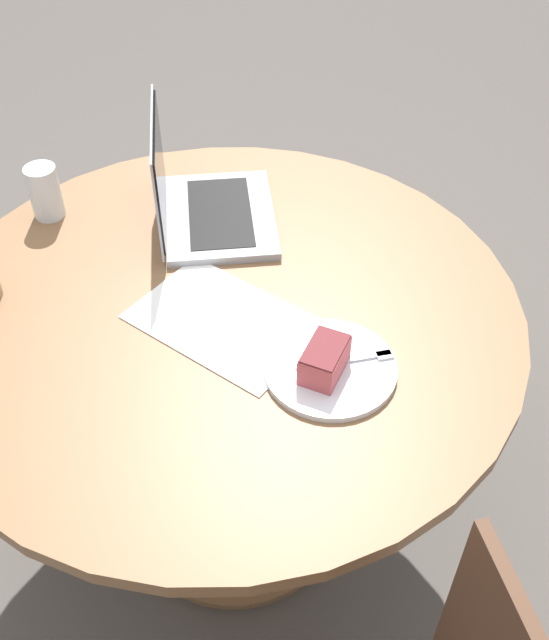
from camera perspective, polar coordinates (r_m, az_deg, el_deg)
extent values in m
plane|color=#4C4742|center=(1.97, -2.89, -14.14)|extent=(12.00, 12.00, 0.00)
cylinder|color=brown|center=(1.96, -2.90, -13.99)|extent=(0.53, 0.53, 0.02)
cylinder|color=brown|center=(1.68, -3.31, -7.84)|extent=(0.12, 0.12, 0.66)
cylinder|color=brown|center=(1.43, -3.86, 0.75)|extent=(1.13, 1.13, 0.03)
cube|color=white|center=(1.38, -3.86, -0.06)|extent=(0.36, 0.26, 0.00)
cylinder|color=silver|center=(1.29, 4.27, -3.67)|extent=(0.23, 0.23, 0.01)
cube|color=#B74C51|center=(1.26, 3.82, -3.08)|extent=(0.07, 0.10, 0.05)
cube|color=maroon|center=(1.24, 3.88, -2.17)|extent=(0.06, 0.10, 0.00)
cube|color=silver|center=(1.30, 5.30, -3.09)|extent=(0.14, 0.12, 0.00)
cube|color=silver|center=(1.31, 8.35, -2.56)|extent=(0.04, 0.04, 0.00)
cylinder|color=silver|center=(1.67, -17.10, 9.31)|extent=(0.07, 0.07, 0.12)
cube|color=gray|center=(1.62, -4.15, 7.90)|extent=(0.36, 0.38, 0.02)
cube|color=black|center=(1.61, -4.17, 8.19)|extent=(0.25, 0.28, 0.00)
cube|color=gray|center=(1.55, -8.89, 11.14)|extent=(0.17, 0.26, 0.22)
cube|color=black|center=(1.55, -8.74, 11.15)|extent=(0.16, 0.24, 0.21)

